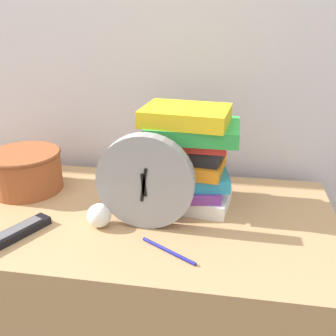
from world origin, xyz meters
TOP-DOWN VIEW (x-y plane):
  - wall_back at (0.00, 0.65)m, footprint 6.00×0.04m
  - desk at (0.00, 0.29)m, footprint 1.27×0.58m
  - desk_clock at (0.14, 0.23)m, footprint 0.24×0.04m
  - book_stack at (0.24, 0.37)m, footprint 0.26×0.21m
  - basket at (-0.26, 0.38)m, footprint 0.22×0.22m
  - tv_remote at (-0.16, 0.13)m, footprint 0.12×0.18m
  - crumpled_paper_ball at (0.03, 0.21)m, footprint 0.06×0.06m
  - pen at (0.22, 0.12)m, footprint 0.14×0.09m

SIDE VIEW (x-z plane):
  - desk at x=0.00m, z-range 0.00..0.73m
  - pen at x=0.22m, z-range 0.73..0.74m
  - tv_remote at x=-0.16m, z-range 0.73..0.75m
  - crumpled_paper_ball at x=0.03m, z-range 0.73..0.79m
  - basket at x=-0.26m, z-range 0.73..0.85m
  - desk_clock at x=0.14m, z-range 0.73..0.97m
  - book_stack at x=0.24m, z-range 0.73..1.01m
  - wall_back at x=0.00m, z-range 0.00..2.40m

